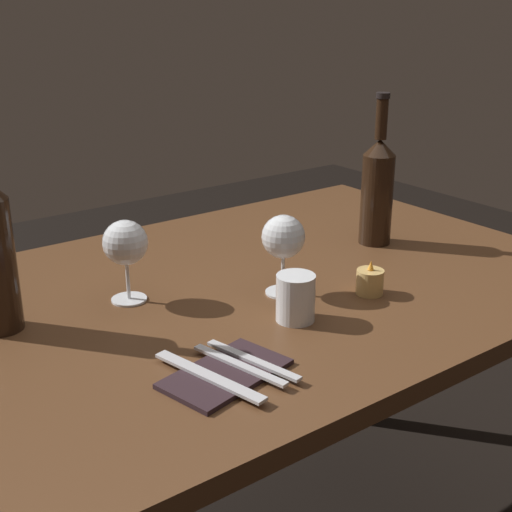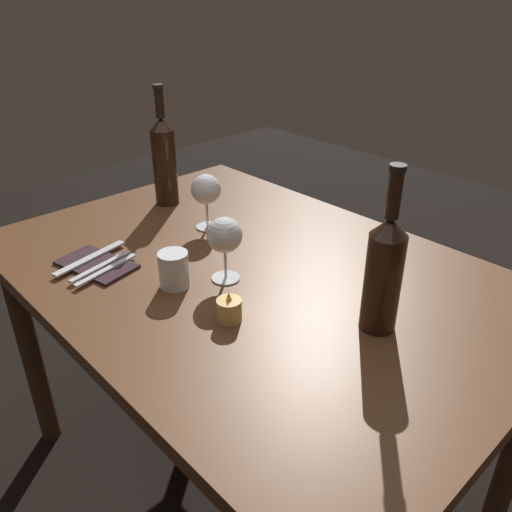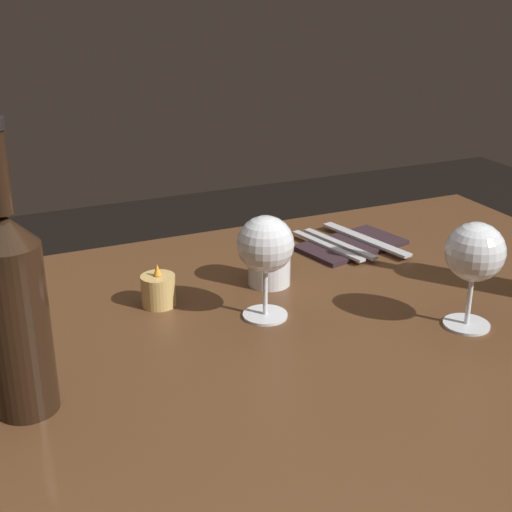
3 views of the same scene
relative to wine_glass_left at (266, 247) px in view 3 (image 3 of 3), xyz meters
The scene contains 10 objects.
dining_table 0.21m from the wine_glass_left, 91.03° to the right, with size 1.30×0.90×0.74m.
wine_glass_left is the anchor object (origin of this frame).
wine_glass_right 0.29m from the wine_glass_left, 30.22° to the right, with size 0.08×0.08×0.15m.
wine_bottle 0.37m from the wine_glass_left, 163.95° to the right, with size 0.07×0.07×0.34m.
water_tumbler 0.14m from the wine_glass_left, 62.58° to the left, with size 0.07×0.07×0.08m.
votive_candle 0.19m from the wine_glass_left, 142.66° to the left, with size 0.05×0.05×0.07m.
folded_napkin 0.34m from the wine_glass_left, 36.21° to the left, with size 0.21×0.15×0.01m.
fork_inner 0.32m from the wine_glass_left, 39.01° to the left, with size 0.05×0.18×0.00m.
fork_outer 0.30m from the wine_glass_left, 42.20° to the left, with size 0.05×0.18×0.00m.
table_knife 0.36m from the wine_glass_left, 33.29° to the left, with size 0.07×0.21×0.00m.
Camera 3 is at (-0.40, -0.78, 1.22)m, focal length 50.40 mm.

